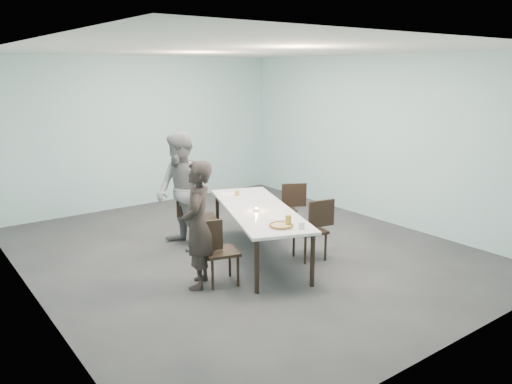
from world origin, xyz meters
TOP-DOWN VIEW (x-y plane):
  - ground at (0.00, 0.00)m, footprint 7.00×7.00m
  - room_shell at (0.00, 0.00)m, footprint 6.02×7.02m
  - table at (0.05, -0.34)m, footprint 1.76×2.75m
  - chair_near_left at (-1.00, -0.81)m, footprint 0.65×0.52m
  - chair_far_left at (-0.40, 0.68)m, footprint 0.65×0.55m
  - chair_near_right at (0.68, -0.88)m, footprint 0.64×0.50m
  - chair_far_right at (1.09, 0.23)m, footprint 0.64×0.57m
  - diner_near at (-1.20, -0.73)m, footprint 0.68×0.71m
  - diner_far at (-0.68, 0.67)m, footprint 0.69×0.89m
  - pizza at (-0.27, -1.25)m, footprint 0.34×0.34m
  - side_plate at (-0.07, -0.96)m, footprint 0.18×0.18m
  - beer_glass at (-0.17, -1.28)m, footprint 0.08×0.08m
  - water_tumbler at (-0.10, -1.46)m, footprint 0.08×0.08m
  - tealight at (-0.07, -0.46)m, footprint 0.06×0.06m
  - amber_tumbler at (0.22, 0.47)m, footprint 0.07×0.07m
  - menu at (0.17, 0.62)m, footprint 0.36×0.31m

SIDE VIEW (x-z plane):
  - ground at x=0.00m, z-range 0.00..0.00m
  - chair_near_left at x=-1.00m, z-range 0.07..0.94m
  - chair_far_left at x=-0.40m, z-range 0.07..0.94m
  - chair_near_right at x=0.68m, z-range 0.07..0.94m
  - chair_far_right at x=1.09m, z-range 0.07..0.94m
  - table at x=0.05m, z-range 0.32..1.07m
  - menu at x=0.17m, z-range 0.75..0.76m
  - side_plate at x=-0.07m, z-range 0.75..0.76m
  - pizza at x=-0.27m, z-range 0.75..0.79m
  - tealight at x=-0.07m, z-range 0.75..0.79m
  - amber_tumbler at x=0.22m, z-range 0.75..0.83m
  - water_tumbler at x=-0.10m, z-range 0.75..0.84m
  - diner_near at x=-1.20m, z-range 0.00..1.64m
  - beer_glass at x=-0.17m, z-range 0.75..0.90m
  - diner_far at x=-0.68m, z-range 0.00..1.81m
  - room_shell at x=0.00m, z-range 0.52..3.53m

